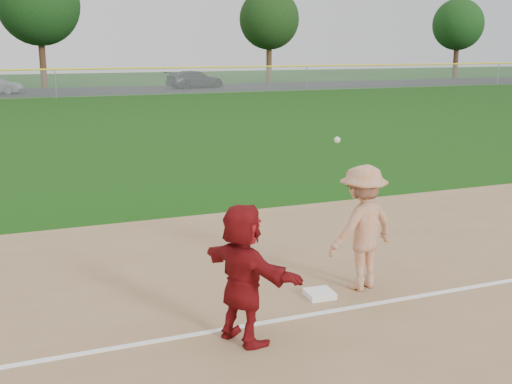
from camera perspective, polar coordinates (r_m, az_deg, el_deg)
name	(u,v)px	position (r m, az deg, el deg)	size (l,w,h in m)	color
ground	(292,295)	(9.94, 3.26, -9.15)	(160.00, 160.00, 0.00)	#15430C
foul_line	(316,314)	(9.27, 5.39, -10.71)	(60.00, 0.10, 0.01)	white
parking_asphalt	(50,92)	(54.59, -17.86, 8.46)	(120.00, 10.00, 0.01)	black
first_base	(320,294)	(9.85, 5.67, -9.00)	(0.40, 0.40, 0.09)	white
base_runner	(243,274)	(8.12, -1.17, -7.27)	(1.69, 0.54, 1.82)	maroon
car_right	(195,79)	(56.78, -5.43, 9.94)	(2.10, 5.16, 1.50)	black
first_base_play	(362,228)	(10.00, 9.42, -3.14)	(1.41, 1.03, 2.42)	#A6A6A8
outfield_fence	(55,70)	(48.51, -17.47, 10.32)	(110.00, 0.12, 110.00)	#999EA0
tree_2	(39,4)	(60.04, -18.76, 15.51)	(7.00, 7.00, 10.58)	#3E2516
tree_3	(269,19)	(66.44, 1.18, 15.09)	(6.00, 6.00, 9.19)	#3E2C16
tree_4	(458,25)	(76.45, 17.53, 14.00)	(5.60, 5.60, 8.67)	#3A2515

